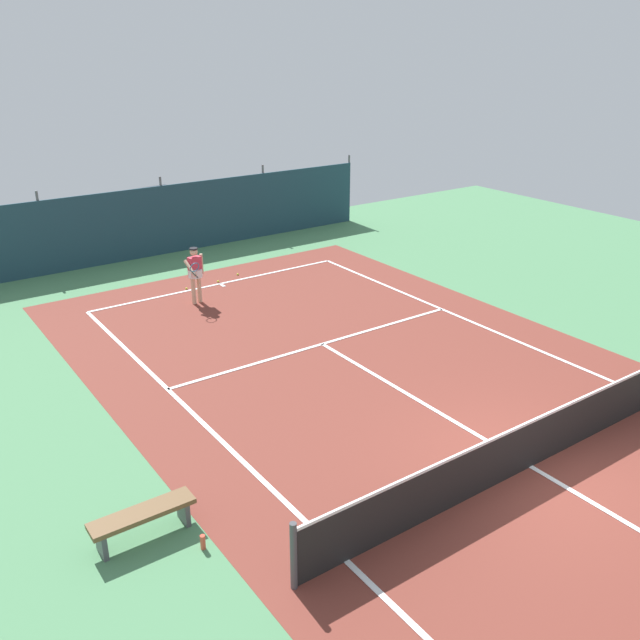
{
  "coord_description": "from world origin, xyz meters",
  "views": [
    {
      "loc": [
        -8.91,
        -6.17,
        7.04
      ],
      "look_at": [
        -0.38,
        5.95,
        0.9
      ],
      "focal_mm": 38.2,
      "sensor_mm": 36.0,
      "label": 1
    }
  ],
  "objects_px": {
    "tennis_ball_near_player": "(238,274)",
    "tennis_ball_by_sideline": "(186,289)",
    "tennis_player": "(195,271)",
    "parked_car": "(162,212)",
    "tennis_net": "(534,442)",
    "courtside_bench": "(143,517)",
    "tennis_ball_midcourt": "(218,281)",
    "water_bottle": "(203,542)"
  },
  "relations": [
    {
      "from": "tennis_net",
      "to": "water_bottle",
      "type": "xyz_separation_m",
      "value": [
        -5.69,
        1.43,
        -0.39
      ]
    },
    {
      "from": "tennis_player",
      "to": "water_bottle",
      "type": "relative_size",
      "value": 6.83
    },
    {
      "from": "tennis_ball_near_player",
      "to": "water_bottle",
      "type": "bearing_deg",
      "value": -121.04
    },
    {
      "from": "tennis_ball_midcourt",
      "to": "tennis_net",
      "type": "bearing_deg",
      "value": -90.15
    },
    {
      "from": "tennis_ball_near_player",
      "to": "courtside_bench",
      "type": "relative_size",
      "value": 0.04
    },
    {
      "from": "tennis_ball_near_player",
      "to": "courtside_bench",
      "type": "bearing_deg",
      "value": -125.24
    },
    {
      "from": "parked_car",
      "to": "water_bottle",
      "type": "xyz_separation_m",
      "value": [
        -6.66,
        -17.1,
        -0.72
      ]
    },
    {
      "from": "courtside_bench",
      "to": "parked_car",
      "type": "bearing_deg",
      "value": 66.0
    },
    {
      "from": "parked_car",
      "to": "courtside_bench",
      "type": "bearing_deg",
      "value": 59.66
    },
    {
      "from": "tennis_player",
      "to": "courtside_bench",
      "type": "height_order",
      "value": "tennis_player"
    },
    {
      "from": "tennis_ball_midcourt",
      "to": "tennis_ball_by_sideline",
      "type": "xyz_separation_m",
      "value": [
        -1.09,
        -0.04,
        0.0
      ]
    },
    {
      "from": "tennis_ball_near_player",
      "to": "tennis_ball_by_sideline",
      "type": "relative_size",
      "value": 1.0
    },
    {
      "from": "tennis_ball_by_sideline",
      "to": "tennis_player",
      "type": "bearing_deg",
      "value": -100.39
    },
    {
      "from": "water_bottle",
      "to": "tennis_net",
      "type": "bearing_deg",
      "value": -14.14
    },
    {
      "from": "tennis_net",
      "to": "courtside_bench",
      "type": "relative_size",
      "value": 6.33
    },
    {
      "from": "tennis_net",
      "to": "tennis_ball_near_player",
      "type": "distance_m",
      "value": 12.37
    },
    {
      "from": "tennis_ball_near_player",
      "to": "tennis_ball_by_sideline",
      "type": "height_order",
      "value": "same"
    },
    {
      "from": "tennis_ball_near_player",
      "to": "water_bottle",
      "type": "xyz_separation_m",
      "value": [
        -6.56,
        -10.89,
        0.09
      ]
    },
    {
      "from": "tennis_net",
      "to": "tennis_ball_midcourt",
      "type": "bearing_deg",
      "value": 89.85
    },
    {
      "from": "tennis_net",
      "to": "tennis_ball_midcourt",
      "type": "distance_m",
      "value": 12.09
    },
    {
      "from": "tennis_ball_midcourt",
      "to": "courtside_bench",
      "type": "relative_size",
      "value": 0.04
    },
    {
      "from": "courtside_bench",
      "to": "tennis_ball_near_player",
      "type": "bearing_deg",
      "value": 54.76
    },
    {
      "from": "tennis_ball_near_player",
      "to": "tennis_player",
      "type": "bearing_deg",
      "value": -144.71
    },
    {
      "from": "tennis_ball_midcourt",
      "to": "tennis_ball_by_sideline",
      "type": "bearing_deg",
      "value": -177.88
    },
    {
      "from": "tennis_net",
      "to": "courtside_bench",
      "type": "distance_m",
      "value": 6.68
    },
    {
      "from": "tennis_ball_near_player",
      "to": "tennis_ball_by_sideline",
      "type": "distance_m",
      "value": 1.94
    },
    {
      "from": "tennis_net",
      "to": "tennis_ball_by_sideline",
      "type": "relative_size",
      "value": 153.33
    },
    {
      "from": "tennis_net",
      "to": "tennis_ball_near_player",
      "type": "bearing_deg",
      "value": 85.99
    },
    {
      "from": "tennis_player",
      "to": "parked_car",
      "type": "relative_size",
      "value": 0.38
    },
    {
      "from": "tennis_ball_by_sideline",
      "to": "parked_car",
      "type": "height_order",
      "value": "parked_car"
    },
    {
      "from": "tennis_ball_midcourt",
      "to": "tennis_ball_by_sideline",
      "type": "distance_m",
      "value": 1.09
    },
    {
      "from": "tennis_ball_by_sideline",
      "to": "parked_car",
      "type": "xyz_separation_m",
      "value": [
        2.03,
        6.49,
        0.81
      ]
    },
    {
      "from": "tennis_player",
      "to": "water_bottle",
      "type": "distance_m",
      "value": 10.4
    },
    {
      "from": "tennis_ball_by_sideline",
      "to": "water_bottle",
      "type": "bearing_deg",
      "value": -113.61
    },
    {
      "from": "tennis_ball_midcourt",
      "to": "tennis_ball_by_sideline",
      "type": "relative_size",
      "value": 1.0
    },
    {
      "from": "tennis_player",
      "to": "courtside_bench",
      "type": "distance_m",
      "value": 10.01
    },
    {
      "from": "tennis_ball_near_player",
      "to": "tennis_ball_by_sideline",
      "type": "xyz_separation_m",
      "value": [
        -1.92,
        -0.29,
        0.0
      ]
    },
    {
      "from": "tennis_ball_near_player",
      "to": "tennis_ball_midcourt",
      "type": "height_order",
      "value": "same"
    },
    {
      "from": "tennis_player",
      "to": "parked_car",
      "type": "distance_m",
      "value": 8.05
    },
    {
      "from": "tennis_net",
      "to": "tennis_ball_near_player",
      "type": "xyz_separation_m",
      "value": [
        0.86,
        12.33,
        -0.48
      ]
    },
    {
      "from": "tennis_net",
      "to": "courtside_bench",
      "type": "xyz_separation_m",
      "value": [
        -6.31,
        2.17,
        -0.14
      ]
    },
    {
      "from": "tennis_ball_midcourt",
      "to": "parked_car",
      "type": "relative_size",
      "value": 0.02
    }
  ]
}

